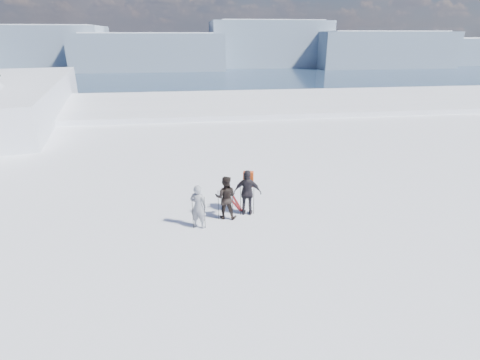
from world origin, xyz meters
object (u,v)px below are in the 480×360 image
object	(u,v)px
skier_grey	(198,206)
skis_loose	(236,203)
skier_pack	(248,193)
skier_dark	(226,197)

from	to	relation	value
skier_grey	skis_loose	xyz separation A→B (m)	(1.76, 1.99, -0.89)
skis_loose	skier_pack	bearing A→B (deg)	-72.23
skier_grey	skis_loose	world-z (taller)	skier_grey
skier_pack	skis_loose	xyz separation A→B (m)	(-0.36, 1.11, -0.98)
skier_pack	skier_grey	bearing A→B (deg)	37.66
skier_dark	skier_pack	distance (m)	0.98
skier_dark	skis_loose	bearing A→B (deg)	-100.29
skier_dark	skier_grey	bearing A→B (deg)	45.02
skier_grey	skier_pack	bearing A→B (deg)	-131.65
skier_grey	skier_pack	world-z (taller)	skier_pack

